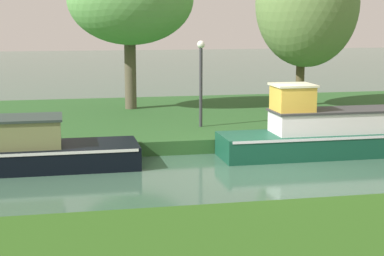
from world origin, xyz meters
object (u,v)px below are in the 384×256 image
(forest_narrowboat, at_px, (370,132))
(mooring_post_far, at_px, (47,129))
(lamp_post, at_px, (201,72))
(willow_tree_centre, at_px, (307,4))

(forest_narrowboat, bearing_deg, mooring_post_far, 170.08)
(lamp_post, xyz_separation_m, mooring_post_far, (-4.69, -1.43, -1.38))
(forest_narrowboat, height_order, mooring_post_far, forest_narrowboat)
(forest_narrowboat, height_order, lamp_post, lamp_post)
(willow_tree_centre, relative_size, mooring_post_far, 9.47)
(mooring_post_far, bearing_deg, willow_tree_centre, 27.19)
(forest_narrowboat, distance_m, lamp_post, 5.39)
(willow_tree_centre, bearing_deg, mooring_post_far, -152.81)
(willow_tree_centre, distance_m, mooring_post_far, 11.28)
(willow_tree_centre, distance_m, lamp_post, 6.33)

